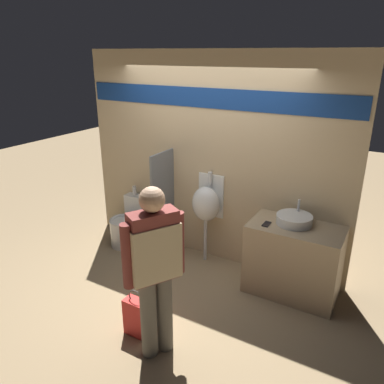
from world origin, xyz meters
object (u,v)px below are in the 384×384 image
(urinal_near_counter, at_px, (206,204))
(shopping_bag, at_px, (137,317))
(toilet, at_px, (127,227))
(cell_phone, at_px, (267,224))
(person_in_vest, at_px, (154,262))
(sink_basin, at_px, (294,219))

(urinal_near_counter, xyz_separation_m, shopping_bag, (0.10, -1.62, -0.62))
(toilet, bearing_deg, shopping_bag, -47.80)
(cell_phone, height_order, person_in_vest, person_in_vest)
(cell_phone, bearing_deg, person_in_vest, -109.50)
(cell_phone, relative_size, urinal_near_counter, 0.11)
(cell_phone, relative_size, shopping_bag, 0.27)
(toilet, xyz_separation_m, shopping_bag, (1.30, -1.44, -0.07))
(sink_basin, xyz_separation_m, cell_phone, (-0.26, -0.18, -0.05))
(sink_basin, bearing_deg, cell_phone, -145.55)
(sink_basin, height_order, toilet, sink_basin)
(sink_basin, bearing_deg, person_in_vest, -115.42)
(sink_basin, xyz_separation_m, shopping_bag, (-1.07, -1.53, -0.70))
(sink_basin, distance_m, toilet, 2.46)
(urinal_near_counter, bearing_deg, sink_basin, -4.47)
(toilet, relative_size, shopping_bag, 1.62)
(urinal_near_counter, xyz_separation_m, toilet, (-1.21, -0.19, -0.54))
(cell_phone, xyz_separation_m, urinal_near_counter, (-0.91, 0.27, -0.04))
(urinal_near_counter, distance_m, person_in_vest, 1.75)
(urinal_near_counter, bearing_deg, cell_phone, -16.44)
(sink_basin, xyz_separation_m, person_in_vest, (-0.77, -1.61, 0.06))
(shopping_bag, bearing_deg, cell_phone, 59.03)
(cell_phone, height_order, shopping_bag, cell_phone)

